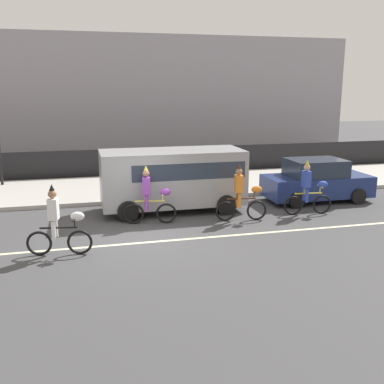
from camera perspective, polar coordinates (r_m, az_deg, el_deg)
name	(u,v)px	position (r m, az deg, el deg)	size (l,w,h in m)	color
ground_plane	(144,237)	(13.45, -6.06, -5.70)	(80.00, 80.00, 0.00)	#424244
road_centre_line	(147,242)	(12.98, -5.75, -6.38)	(36.00, 0.14, 0.01)	beige
sidewalk_curb	(123,188)	(19.66, -8.73, 0.51)	(60.00, 5.00, 0.15)	#ADAAA3
fence_line	(117,163)	(22.38, -9.50, 3.64)	(40.00, 0.08, 1.40)	black
building_backdrop	(120,98)	(30.74, -9.18, 11.76)	(28.00, 8.00, 7.34)	#99939E
parade_cyclist_zebra	(59,224)	(12.24, -16.56, -3.97)	(1.71, 0.53, 1.92)	black
parade_cyclist_purple	(150,198)	(14.50, -5.33, -0.82)	(1.70, 0.54, 1.92)	black
parade_cyclist_orange	(242,196)	(14.85, 6.36, -0.51)	(1.71, 0.52, 1.92)	black
parade_cyclist_cobalt	(309,191)	(16.02, 14.61, 0.15)	(1.72, 0.50, 1.92)	black
parked_van_grey	(174,175)	(15.94, -2.25, 2.11)	(5.00, 2.22, 2.18)	#99999E
parked_car_navy	(316,181)	(18.06, 15.53, 1.34)	(4.10, 1.92, 1.64)	navy
pedestrian_onlooker	(138,169)	(18.75, -6.88, 2.88)	(0.32, 0.20, 1.62)	#33333D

